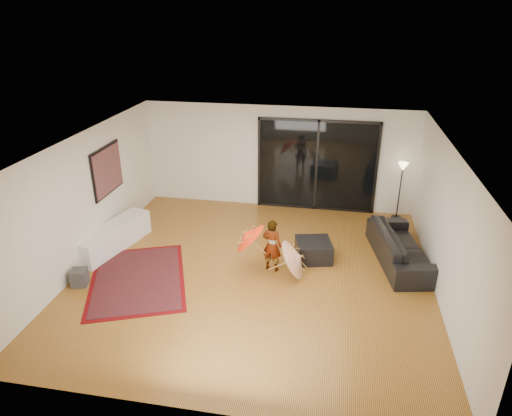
% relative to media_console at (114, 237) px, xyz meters
% --- Properties ---
extents(floor, '(7.00, 7.00, 0.00)m').
position_rel_media_console_xyz_m(floor, '(3.25, -0.49, -0.28)').
color(floor, '#AF7930').
rests_on(floor, ground).
extents(ceiling, '(7.00, 7.00, 0.00)m').
position_rel_media_console_xyz_m(ceiling, '(3.25, -0.49, 2.42)').
color(ceiling, white).
rests_on(ceiling, wall_back).
extents(wall_back, '(7.00, 0.00, 7.00)m').
position_rel_media_console_xyz_m(wall_back, '(3.25, 3.01, 1.07)').
color(wall_back, silver).
rests_on(wall_back, floor).
extents(wall_front, '(7.00, 0.00, 7.00)m').
position_rel_media_console_xyz_m(wall_front, '(3.25, -3.99, 1.07)').
color(wall_front, silver).
rests_on(wall_front, floor).
extents(wall_left, '(0.00, 7.00, 7.00)m').
position_rel_media_console_xyz_m(wall_left, '(-0.25, -0.49, 1.07)').
color(wall_left, silver).
rests_on(wall_left, floor).
extents(wall_right, '(0.00, 7.00, 7.00)m').
position_rel_media_console_xyz_m(wall_right, '(6.75, -0.49, 1.07)').
color(wall_right, silver).
rests_on(wall_right, floor).
extents(sliding_door, '(3.06, 0.07, 2.40)m').
position_rel_media_console_xyz_m(sliding_door, '(4.25, 2.98, 0.92)').
color(sliding_door, black).
rests_on(sliding_door, wall_back).
extents(painting, '(0.04, 1.28, 1.08)m').
position_rel_media_console_xyz_m(painting, '(-0.21, 0.51, 1.37)').
color(painting, black).
rests_on(painting, wall_left).
extents(media_console, '(0.97, 2.06, 0.55)m').
position_rel_media_console_xyz_m(media_console, '(0.00, 0.00, 0.00)').
color(media_console, white).
rests_on(media_console, floor).
extents(speaker, '(0.36, 0.36, 0.33)m').
position_rel_media_console_xyz_m(speaker, '(0.00, -1.49, -0.11)').
color(speaker, '#424244').
rests_on(speaker, floor).
extents(persian_rug, '(2.59, 2.99, 0.02)m').
position_rel_media_console_xyz_m(persian_rug, '(1.02, -1.11, -0.27)').
color(persian_rug, '#60080C').
rests_on(persian_rug, floor).
extents(sofa, '(1.33, 2.46, 0.68)m').
position_rel_media_console_xyz_m(sofa, '(6.20, 0.55, 0.06)').
color(sofa, black).
rests_on(sofa, floor).
extents(ottoman, '(0.86, 0.86, 0.41)m').
position_rel_media_console_xyz_m(ottoman, '(4.39, 0.33, -0.07)').
color(ottoman, black).
rests_on(ottoman, floor).
extents(floor_lamp, '(0.25, 0.25, 1.47)m').
position_rel_media_console_xyz_m(floor_lamp, '(6.35, 2.76, 0.88)').
color(floor_lamp, black).
rests_on(floor_lamp, floor).
extents(child, '(0.46, 0.36, 1.11)m').
position_rel_media_console_xyz_m(child, '(3.58, -0.26, 0.28)').
color(child, '#999999').
rests_on(child, floor).
extents(parasol_orange, '(0.65, 0.74, 0.84)m').
position_rel_media_console_xyz_m(parasol_orange, '(3.03, -0.31, 0.46)').
color(parasol_orange, red).
rests_on(parasol_orange, child).
extents(parasol_white, '(0.58, 0.83, 0.92)m').
position_rel_media_console_xyz_m(parasol_white, '(4.18, -0.41, 0.23)').
color(parasol_white, white).
rests_on(parasol_white, floor).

